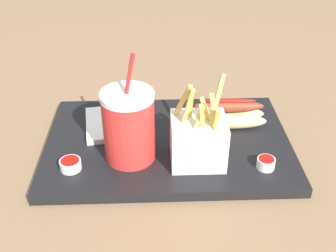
% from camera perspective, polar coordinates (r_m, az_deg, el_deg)
% --- Properties ---
extents(ground_plane, '(2.40, 2.40, 0.02)m').
position_cam_1_polar(ground_plane, '(0.83, -0.00, -3.46)').
color(ground_plane, '#8C6B4C').
extents(food_tray, '(0.47, 0.31, 0.02)m').
position_cam_1_polar(food_tray, '(0.82, -0.00, -2.34)').
color(food_tray, black).
rests_on(food_tray, ground_plane).
extents(soda_cup, '(0.09, 0.09, 0.20)m').
position_cam_1_polar(soda_cup, '(0.73, -5.34, 0.02)').
color(soda_cup, red).
rests_on(soda_cup, food_tray).
extents(fries_basket, '(0.09, 0.08, 0.16)m').
position_cam_1_polar(fries_basket, '(0.74, 4.13, -1.80)').
color(fries_basket, white).
rests_on(fries_basket, food_tray).
extents(hot_dog_1, '(0.15, 0.06, 0.06)m').
position_cam_1_polar(hot_dog_1, '(0.85, 8.18, 1.54)').
color(hot_dog_1, '#E5C689').
rests_on(hot_dog_1, food_tray).
extents(ketchup_cup_1, '(0.04, 0.04, 0.02)m').
position_cam_1_polar(ketchup_cup_1, '(0.75, -13.11, -5.06)').
color(ketchup_cup_1, white).
rests_on(ketchup_cup_1, food_tray).
extents(ketchup_cup_2, '(0.03, 0.03, 0.02)m').
position_cam_1_polar(ketchup_cup_2, '(0.76, 13.15, -4.87)').
color(ketchup_cup_2, white).
rests_on(ketchup_cup_2, food_tray).
extents(napkin_stack, '(0.12, 0.14, 0.01)m').
position_cam_1_polar(napkin_stack, '(0.86, -7.44, 0.39)').
color(napkin_stack, white).
rests_on(napkin_stack, food_tray).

